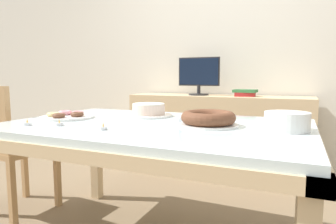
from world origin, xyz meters
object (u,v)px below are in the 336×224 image
(cake_chocolate_round, at_px, (149,111))
(cake_golden_bundt, at_px, (208,119))
(book_stack, at_px, (245,93))
(tealight_left_edge, at_px, (59,124))
(pastry_platter, at_px, (67,116))
(plate_stack, at_px, (287,121))
(tealight_near_cakes, at_px, (103,128))
(computer_monitor, at_px, (199,76))
(tealight_near_front, at_px, (288,120))
(tealight_centre, at_px, (27,124))
(chair, at_px, (7,144))

(cake_chocolate_round, xyz_separation_m, cake_golden_bundt, (0.47, -0.23, 0.00))
(book_stack, relative_size, tealight_left_edge, 5.45)
(pastry_platter, bearing_deg, plate_stack, 3.24)
(book_stack, distance_m, pastry_platter, 1.68)
(pastry_platter, bearing_deg, tealight_near_cakes, -29.49)
(computer_monitor, xyz_separation_m, book_stack, (0.46, 0.00, -0.16))
(pastry_platter, height_order, tealight_near_cakes, pastry_platter)
(tealight_near_front, xyz_separation_m, tealight_centre, (-1.26, -0.70, 0.00))
(cake_golden_bundt, distance_m, tealight_near_front, 0.51)
(cake_chocolate_round, bearing_deg, book_stack, 69.48)
(plate_stack, height_order, tealight_left_edge, plate_stack)
(computer_monitor, height_order, pastry_platter, computer_monitor)
(cake_chocolate_round, bearing_deg, tealight_centre, -124.53)
(book_stack, relative_size, tealight_near_front, 5.45)
(plate_stack, xyz_separation_m, tealight_left_edge, (-1.10, -0.32, -0.03))
(tealight_near_cakes, bearing_deg, book_stack, 76.88)
(chair, xyz_separation_m, book_stack, (1.42, 1.44, 0.33))
(cake_golden_bundt, distance_m, tealight_left_edge, 0.78)
(tealight_left_edge, bearing_deg, tealight_near_front, 30.14)
(tealight_near_cakes, xyz_separation_m, tealight_left_edge, (-0.29, 0.01, 0.00))
(tealight_near_cakes, height_order, tealight_left_edge, same)
(cake_chocolate_round, height_order, tealight_near_front, cake_chocolate_round)
(plate_stack, bearing_deg, cake_chocolate_round, 165.75)
(chair, xyz_separation_m, cake_chocolate_round, (0.99, 0.28, 0.25))
(chair, height_order, plate_stack, chair)
(chair, distance_m, tealight_centre, 0.70)
(computer_monitor, bearing_deg, tealight_near_front, -50.20)
(computer_monitor, bearing_deg, chair, -123.86)
(book_stack, relative_size, cake_golden_bundt, 0.70)
(cake_chocolate_round, height_order, cake_golden_bundt, cake_chocolate_round)
(computer_monitor, relative_size, tealight_centre, 10.60)
(cake_chocolate_round, relative_size, tealight_centre, 7.91)
(chair, distance_m, cake_golden_bundt, 1.48)
(computer_monitor, height_order, tealight_left_edge, computer_monitor)
(computer_monitor, height_order, book_stack, computer_monitor)
(plate_stack, relative_size, tealight_near_cakes, 5.25)
(cake_golden_bundt, xyz_separation_m, pastry_platter, (-0.89, -0.06, -0.02))
(pastry_platter, xyz_separation_m, tealight_near_front, (1.28, 0.39, -0.00))
(tealight_centre, xyz_separation_m, tealight_left_edge, (0.16, 0.06, 0.00))
(computer_monitor, distance_m, cake_chocolate_round, 1.18)
(cake_chocolate_round, relative_size, plate_stack, 1.51)
(tealight_centre, bearing_deg, tealight_left_edge, 20.91)
(cake_golden_bundt, distance_m, tealight_centre, 0.96)
(cake_golden_bundt, relative_size, tealight_centre, 7.78)
(chair, bearing_deg, tealight_centre, -29.11)
(book_stack, xyz_separation_m, tealight_left_edge, (-0.68, -1.70, -0.10))
(cake_chocolate_round, bearing_deg, cake_golden_bundt, -26.18)
(pastry_platter, distance_m, tealight_near_front, 1.33)
(book_stack, bearing_deg, cake_chocolate_round, -110.52)
(book_stack, height_order, plate_stack, book_stack)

